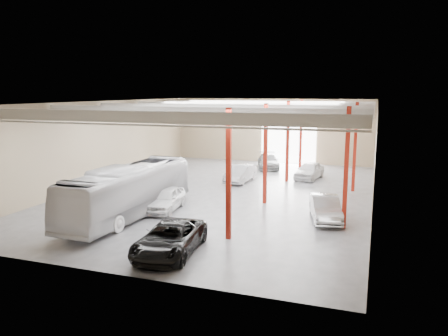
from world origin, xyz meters
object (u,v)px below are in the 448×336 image
Objects in this scene: black_sedan at (170,239)px; car_row_c at (268,161)px; coach_bus at (129,191)px; car_row_a at (165,199)px; car_row_b at (240,173)px; car_right_far at (309,170)px; car_right_near at (325,208)px.

black_sedan reaches higher than car_row_c.
coach_bus is 20.43m from car_row_c.
car_row_b is at bearing 71.93° from car_row_a.
coach_bus is 18.22m from car_right_far.
car_row_a reaches higher than car_row_b.
car_right_far is (9.00, 15.82, -0.86)m from coach_bus.
car_right_near is (6.50, 8.22, -0.01)m from black_sedan.
car_row_c is at bearing 74.23° from car_row_a.
car_row_a is at bearing 112.90° from black_sedan.
black_sedan is 21.16m from car_right_far.
black_sedan is 1.20× the size of car_right_near.
car_row_b is 1.00× the size of car_right_far.
black_sedan is 1.10× the size of car_row_c.
coach_bus is 12.26m from car_right_near.
car_right_near is (7.61, -16.78, 0.03)m from car_row_c.
car_row_a is 1.01× the size of car_right_far.
car_row_c is (-1.11, 25.00, -0.04)m from black_sedan.
car_right_far is at bearing 88.98° from car_right_near.
coach_bus is 2.57× the size of car_right_near.
car_row_a is 15.74m from car_right_far.
car_right_near is (10.30, 1.22, -0.02)m from car_row_a.
car_right_far is at bearing 61.93° from coach_bus.
car_row_a is 1.01× the size of car_row_b.
car_row_c is 1.10× the size of car_right_far.
coach_bus reaches higher than car_right_far.
car_right_far reaches higher than car_right_near.
car_row_c is (4.19, 19.98, -0.91)m from coach_bus.
car_row_a is 10.37m from car_right_near.
car_row_b is 7.53m from car_row_c.
car_row_b reaches higher than car_row_c.
car_row_c is 18.42m from car_right_near.
car_row_a is at bearing -109.08° from car_right_far.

